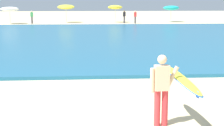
# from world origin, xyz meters

# --- Properties ---
(ground_plane) EXTENTS (160.00, 160.00, 0.00)m
(ground_plane) POSITION_xyz_m (0.00, 0.00, 0.00)
(ground_plane) COLOR beige
(sea) EXTENTS (120.00, 28.00, 0.14)m
(sea) POSITION_xyz_m (0.00, 18.27, 0.07)
(sea) COLOR #1E6084
(sea) RESTS_ON ground
(surfer_with_board) EXTENTS (1.03, 2.52, 1.73)m
(surfer_with_board) POSITION_xyz_m (1.98, -0.84, 1.03)
(surfer_with_board) COLOR red
(surfer_with_board) RESTS_ON ground
(beach_umbrella_0) EXTENTS (2.19, 2.21, 2.08)m
(beach_umbrella_0) POSITION_xyz_m (-9.29, 35.53, 1.78)
(beach_umbrella_0) COLOR beige
(beach_umbrella_0) RESTS_ON ground
(beach_umbrella_1) EXTENTS (2.17, 2.21, 2.36)m
(beach_umbrella_1) POSITION_xyz_m (-2.59, 37.30, 1.99)
(beach_umbrella_1) COLOR beige
(beach_umbrella_1) RESTS_ON ground
(beach_umbrella_2) EXTENTS (1.85, 1.87, 2.24)m
(beach_umbrella_2) POSITION_xyz_m (3.68, 37.15, 1.95)
(beach_umbrella_2) COLOR beige
(beach_umbrella_2) RESTS_ON ground
(beach_umbrella_3) EXTENTS (2.08, 2.11, 2.19)m
(beach_umbrella_3) POSITION_xyz_m (11.04, 37.54, 1.83)
(beach_umbrella_3) COLOR beige
(beach_umbrella_3) RESTS_ON ground
(beachgoer_near_row_left) EXTENTS (0.32, 0.20, 1.58)m
(beachgoer_near_row_left) POSITION_xyz_m (-6.68, 35.62, 0.84)
(beachgoer_near_row_left) COLOR #383842
(beachgoer_near_row_left) RESTS_ON ground
(beachgoer_near_row_mid) EXTENTS (0.32, 0.20, 1.58)m
(beachgoer_near_row_mid) POSITION_xyz_m (4.71, 35.86, 0.84)
(beachgoer_near_row_mid) COLOR #383842
(beachgoer_near_row_mid) RESTS_ON ground
(beachgoer_near_row_right) EXTENTS (0.32, 0.20, 1.58)m
(beachgoer_near_row_right) POSITION_xyz_m (6.00, 35.20, 0.84)
(beachgoer_near_row_right) COLOR #383842
(beachgoer_near_row_right) RESTS_ON ground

